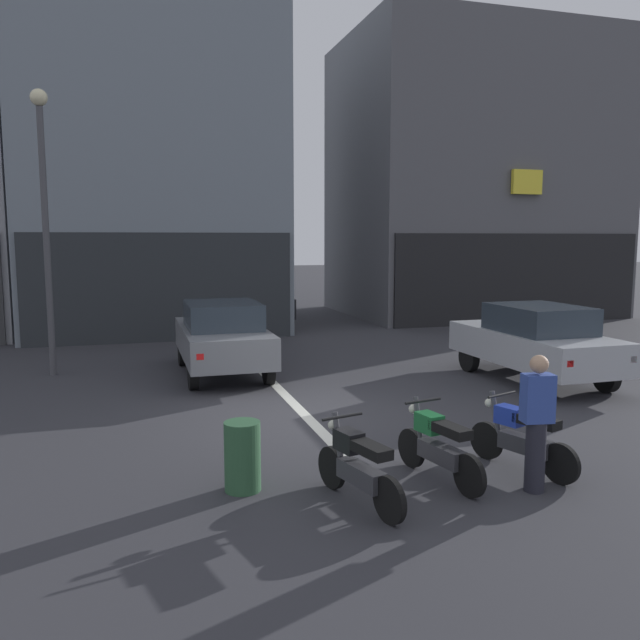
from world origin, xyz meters
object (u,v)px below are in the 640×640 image
(car_silver_parked_kerbside, at_px, (535,340))
(motorcycle_green_row_left_mid, at_px, (438,445))
(motorcycle_black_row_leftmost, at_px, (358,466))
(car_black_down_street, at_px, (253,301))
(motorcycle_blue_row_centre, at_px, (521,437))
(car_grey_crossing_near, at_px, (222,336))
(trash_bin, at_px, (242,456))
(street_lamp, at_px, (44,202))
(person_by_motorcycles, at_px, (537,422))

(car_silver_parked_kerbside, xyz_separation_m, motorcycle_green_row_left_mid, (-4.55, -4.56, -0.43))
(motorcycle_green_row_left_mid, bearing_deg, motorcycle_black_row_leftmost, -161.79)
(car_black_down_street, distance_m, motorcycle_green_row_left_mid, 14.93)
(car_silver_parked_kerbside, bearing_deg, motorcycle_green_row_left_mid, -134.95)
(motorcycle_black_row_leftmost, relative_size, motorcycle_blue_row_centre, 1.02)
(car_grey_crossing_near, bearing_deg, trash_bin, -95.85)
(car_grey_crossing_near, distance_m, trash_bin, 6.78)
(street_lamp, relative_size, person_by_motorcycles, 3.70)
(motorcycle_black_row_leftmost, distance_m, motorcycle_blue_row_centre, 2.45)
(person_by_motorcycles, bearing_deg, trash_bin, 163.13)
(motorcycle_black_row_leftmost, bearing_deg, car_silver_parked_kerbside, 40.71)
(street_lamp, bearing_deg, person_by_motorcycles, -54.27)
(car_grey_crossing_near, distance_m, motorcycle_green_row_left_mid, 7.33)
(car_black_down_street, height_order, person_by_motorcycles, person_by_motorcycles)
(person_by_motorcycles, bearing_deg, street_lamp, 125.73)
(car_silver_parked_kerbside, relative_size, motorcycle_green_row_left_mid, 2.50)
(car_silver_parked_kerbside, relative_size, person_by_motorcycles, 2.47)
(car_grey_crossing_near, relative_size, trash_bin, 4.83)
(car_black_down_street, xyz_separation_m, street_lamp, (-5.79, -6.76, 2.92))
(motorcycle_black_row_leftmost, xyz_separation_m, trash_bin, (-1.20, 0.79, -0.03))
(motorcycle_blue_row_centre, bearing_deg, street_lamp, 128.91)
(car_grey_crossing_near, xyz_separation_m, motorcycle_blue_row_centre, (2.92, -7.09, -0.43))
(street_lamp, relative_size, motorcycle_blue_row_centre, 3.87)
(street_lamp, bearing_deg, motorcycle_black_row_leftmost, -64.13)
(trash_bin, bearing_deg, car_grey_crossing_near, 84.15)
(street_lamp, bearing_deg, motorcycle_green_row_left_mid, -56.69)
(motorcycle_green_row_left_mid, relative_size, motorcycle_blue_row_centre, 1.03)
(motorcycle_black_row_leftmost, relative_size, person_by_motorcycles, 0.98)
(car_black_down_street, distance_m, trash_bin, 14.81)
(car_grey_crossing_near, bearing_deg, car_black_down_street, 74.57)
(car_silver_parked_kerbside, relative_size, car_black_down_street, 0.98)
(motorcycle_green_row_left_mid, bearing_deg, trash_bin, 170.85)
(motorcycle_black_row_leftmost, xyz_separation_m, motorcycle_blue_row_centre, (2.42, 0.42, 0.00))
(street_lamp, height_order, motorcycle_blue_row_centre, street_lamp)
(car_silver_parked_kerbside, distance_m, trash_bin, 8.12)
(person_by_motorcycles, bearing_deg, car_grey_crossing_near, 109.09)
(car_grey_crossing_near, bearing_deg, street_lamp, 164.09)
(street_lamp, distance_m, person_by_motorcycles, 11.22)
(motorcycle_blue_row_centre, xyz_separation_m, person_by_motorcycles, (-0.24, -0.65, 0.40))
(car_black_down_street, xyz_separation_m, person_by_motorcycles, (0.53, -15.55, -0.03))
(car_grey_crossing_near, xyz_separation_m, person_by_motorcycles, (2.68, -7.75, -0.03))
(street_lamp, bearing_deg, car_grey_crossing_near, -15.91)
(car_silver_parked_kerbside, xyz_separation_m, person_by_motorcycles, (-3.58, -5.19, -0.03))
(motorcycle_black_row_leftmost, relative_size, motorcycle_green_row_left_mid, 0.99)
(car_grey_crossing_near, relative_size, motorcycle_blue_row_centre, 2.58)
(car_grey_crossing_near, height_order, motorcycle_green_row_left_mid, car_grey_crossing_near)
(car_silver_parked_kerbside, xyz_separation_m, motorcycle_black_row_leftmost, (-5.76, -4.95, -0.43))
(car_black_down_street, xyz_separation_m, motorcycle_black_row_leftmost, (-1.65, -15.31, -0.43))
(car_black_down_street, bearing_deg, motorcycle_green_row_left_mid, -91.68)
(motorcycle_blue_row_centre, bearing_deg, motorcycle_black_row_leftmost, -170.18)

